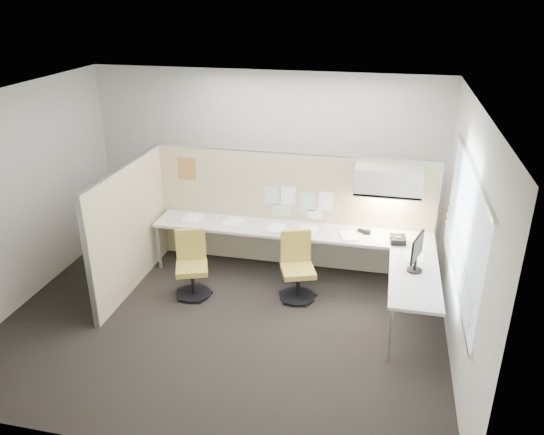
% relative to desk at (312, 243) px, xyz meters
% --- Properties ---
extents(floor, '(5.50, 4.50, 0.01)m').
position_rel_desk_xyz_m(floor, '(-0.93, -1.13, -0.61)').
color(floor, black).
rests_on(floor, ground).
extents(ceiling, '(5.50, 4.50, 0.01)m').
position_rel_desk_xyz_m(ceiling, '(-0.93, -1.13, 2.20)').
color(ceiling, white).
rests_on(ceiling, wall_back).
extents(wall_back, '(5.50, 0.02, 2.80)m').
position_rel_desk_xyz_m(wall_back, '(-0.93, 1.12, 0.80)').
color(wall_back, beige).
rests_on(wall_back, ground).
extents(wall_front, '(5.50, 0.02, 2.80)m').
position_rel_desk_xyz_m(wall_front, '(-0.93, -3.38, 0.80)').
color(wall_front, beige).
rests_on(wall_front, ground).
extents(wall_left, '(0.02, 4.50, 2.80)m').
position_rel_desk_xyz_m(wall_left, '(-3.68, -1.13, 0.80)').
color(wall_left, beige).
rests_on(wall_left, ground).
extents(wall_right, '(0.02, 4.50, 2.80)m').
position_rel_desk_xyz_m(wall_right, '(1.82, -1.13, 0.80)').
color(wall_right, beige).
rests_on(wall_right, ground).
extents(window_pane, '(0.01, 2.80, 1.30)m').
position_rel_desk_xyz_m(window_pane, '(1.79, -1.13, 0.95)').
color(window_pane, '#ACBAC8').
rests_on(window_pane, wall_right).
extents(partition_back, '(4.10, 0.06, 1.75)m').
position_rel_desk_xyz_m(partition_back, '(-0.38, 0.47, 0.27)').
color(partition_back, '#C5B689').
rests_on(partition_back, floor).
extents(partition_left, '(0.06, 2.20, 1.75)m').
position_rel_desk_xyz_m(partition_left, '(-2.43, -0.63, 0.27)').
color(partition_left, '#C5B689').
rests_on(partition_left, floor).
extents(desk, '(4.00, 2.07, 0.73)m').
position_rel_desk_xyz_m(desk, '(0.00, 0.00, 0.00)').
color(desk, beige).
rests_on(desk, floor).
extents(overhead_bin, '(0.90, 0.36, 0.38)m').
position_rel_desk_xyz_m(overhead_bin, '(0.97, 0.26, 0.91)').
color(overhead_bin, beige).
rests_on(overhead_bin, partition_back).
extents(task_light_strip, '(0.60, 0.06, 0.02)m').
position_rel_desk_xyz_m(task_light_strip, '(0.97, 0.26, 0.70)').
color(task_light_strip, '#FFEABF').
rests_on(task_light_strip, overhead_bin).
extents(pinned_papers, '(1.01, 0.00, 0.47)m').
position_rel_desk_xyz_m(pinned_papers, '(-0.30, 0.44, 0.43)').
color(pinned_papers, '#8CBF8C').
rests_on(pinned_papers, partition_back).
extents(poster, '(0.28, 0.00, 0.35)m').
position_rel_desk_xyz_m(poster, '(-1.98, 0.44, 0.82)').
color(poster, orange).
rests_on(poster, partition_back).
extents(chair_left, '(0.54, 0.55, 0.90)m').
position_rel_desk_xyz_m(chair_left, '(-1.54, -0.68, -0.18)').
color(chair_left, black).
rests_on(chair_left, floor).
extents(chair_right, '(0.55, 0.56, 0.91)m').
position_rel_desk_xyz_m(chair_right, '(-0.13, -0.44, -0.17)').
color(chair_right, black).
rests_on(chair_right, floor).
extents(monitor, '(0.19, 0.44, 0.47)m').
position_rel_desk_xyz_m(monitor, '(1.37, -0.74, 0.40)').
color(monitor, black).
rests_on(monitor, desk).
extents(phone, '(0.23, 0.22, 0.12)m').
position_rel_desk_xyz_m(phone, '(1.16, -0.00, 0.18)').
color(phone, black).
rests_on(phone, desk).
extents(stapler, '(0.15, 0.08, 0.05)m').
position_rel_desk_xyz_m(stapler, '(0.68, 0.24, 0.15)').
color(stapler, black).
rests_on(stapler, desk).
extents(tape_dispenser, '(0.10, 0.06, 0.06)m').
position_rel_desk_xyz_m(tape_dispenser, '(0.74, 0.20, 0.16)').
color(tape_dispenser, black).
rests_on(tape_dispenser, desk).
extents(coat_hook, '(0.18, 0.47, 1.40)m').
position_rel_desk_xyz_m(coat_hook, '(-2.51, -1.30, 0.81)').
color(coat_hook, silver).
rests_on(coat_hook, partition_left).
extents(paper_stack_0, '(0.25, 0.31, 0.04)m').
position_rel_desk_xyz_m(paper_stack_0, '(-1.84, 0.16, 0.15)').
color(paper_stack_0, white).
rests_on(paper_stack_0, desk).
extents(paper_stack_1, '(0.28, 0.34, 0.02)m').
position_rel_desk_xyz_m(paper_stack_1, '(-1.21, 0.18, 0.14)').
color(paper_stack_1, white).
rests_on(paper_stack_1, desk).
extents(paper_stack_2, '(0.24, 0.31, 0.05)m').
position_rel_desk_xyz_m(paper_stack_2, '(-0.53, 0.04, 0.15)').
color(paper_stack_2, white).
rests_on(paper_stack_2, desk).
extents(paper_stack_3, '(0.26, 0.32, 0.02)m').
position_rel_desk_xyz_m(paper_stack_3, '(-0.10, 0.15, 0.14)').
color(paper_stack_3, white).
rests_on(paper_stack_3, desk).
extents(paper_stack_4, '(0.30, 0.35, 0.02)m').
position_rel_desk_xyz_m(paper_stack_4, '(0.51, 0.05, 0.14)').
color(paper_stack_4, white).
rests_on(paper_stack_4, desk).
extents(paper_stack_5, '(0.28, 0.34, 0.02)m').
position_rel_desk_xyz_m(paper_stack_5, '(1.37, -0.39, 0.14)').
color(paper_stack_5, white).
rests_on(paper_stack_5, desk).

